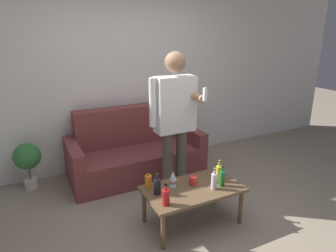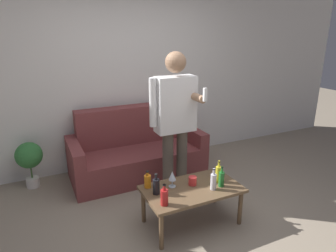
{
  "view_description": "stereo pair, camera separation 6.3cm",
  "coord_description": "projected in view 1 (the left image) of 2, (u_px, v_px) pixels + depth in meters",
  "views": [
    {
      "loc": [
        -1.36,
        -2.12,
        1.94
      ],
      "look_at": [
        -0.0,
        0.62,
        0.95
      ],
      "focal_mm": 32.0,
      "sensor_mm": 36.0,
      "label": 1
    },
    {
      "loc": [
        -1.31,
        -2.15,
        1.94
      ],
      "look_at": [
        -0.0,
        0.62,
        0.95
      ],
      "focal_mm": 32.0,
      "sensor_mm": 36.0,
      "label": 2
    }
  ],
  "objects": [
    {
      "name": "coffee_table",
      "position": [
        193.0,
        192.0,
        3.05
      ],
      "size": [
        0.99,
        0.56,
        0.41
      ],
      "color": "brown",
      "rests_on": "ground_plane"
    },
    {
      "name": "bottle_clear",
      "position": [
        219.0,
        173.0,
        3.13
      ],
      "size": [
        0.06,
        0.06,
        0.24
      ],
      "color": "yellow",
      "rests_on": "coffee_table"
    },
    {
      "name": "wall_back",
      "position": [
        126.0,
        73.0,
        4.25
      ],
      "size": [
        8.0,
        0.06,
        2.7
      ],
      "color": "silver",
      "rests_on": "ground_plane"
    },
    {
      "name": "bottle_yellow",
      "position": [
        214.0,
        181.0,
        2.98
      ],
      "size": [
        0.06,
        0.06,
        0.23
      ],
      "color": "silver",
      "rests_on": "coffee_table"
    },
    {
      "name": "potted_plant",
      "position": [
        27.0,
        159.0,
        3.72
      ],
      "size": [
        0.33,
        0.33,
        0.6
      ],
      "color": "silver",
      "rests_on": "ground_plane"
    },
    {
      "name": "cup_on_table",
      "position": [
        193.0,
        180.0,
        3.08
      ],
      "size": [
        0.08,
        0.08,
        0.09
      ],
      "color": "red",
      "rests_on": "coffee_table"
    },
    {
      "name": "bottle_orange",
      "position": [
        157.0,
        186.0,
        2.89
      ],
      "size": [
        0.07,
        0.07,
        0.21
      ],
      "color": "black",
      "rests_on": "coffee_table"
    },
    {
      "name": "couch",
      "position": [
        135.0,
        152.0,
        4.16
      ],
      "size": [
        1.79,
        0.81,
        0.92
      ],
      "color": "brown",
      "rests_on": "ground_plane"
    },
    {
      "name": "wine_glass_near",
      "position": [
        173.0,
        176.0,
        3.02
      ],
      "size": [
        0.08,
        0.08,
        0.17
      ],
      "color": "silver",
      "rests_on": "coffee_table"
    },
    {
      "name": "ground_plane",
      "position": [
        196.0,
        234.0,
        2.98
      ],
      "size": [
        16.0,
        16.0,
        0.0
      ],
      "primitive_type": "plane",
      "color": "gray"
    },
    {
      "name": "bottle_red",
      "position": [
        166.0,
        197.0,
        2.71
      ],
      "size": [
        0.07,
        0.07,
        0.21
      ],
      "color": "#B21E1E",
      "rests_on": "coffee_table"
    },
    {
      "name": "person_standing_front",
      "position": [
        175.0,
        116.0,
        3.36
      ],
      "size": [
        0.54,
        0.45,
        1.72
      ],
      "color": "brown",
      "rests_on": "ground_plane"
    },
    {
      "name": "bottle_green",
      "position": [
        148.0,
        181.0,
        3.02
      ],
      "size": [
        0.07,
        0.07,
        0.18
      ],
      "color": "orange",
      "rests_on": "coffee_table"
    },
    {
      "name": "bottle_dark",
      "position": [
        222.0,
        178.0,
        3.04
      ],
      "size": [
        0.06,
        0.06,
        0.22
      ],
      "color": "#23752D",
      "rests_on": "coffee_table"
    }
  ]
}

